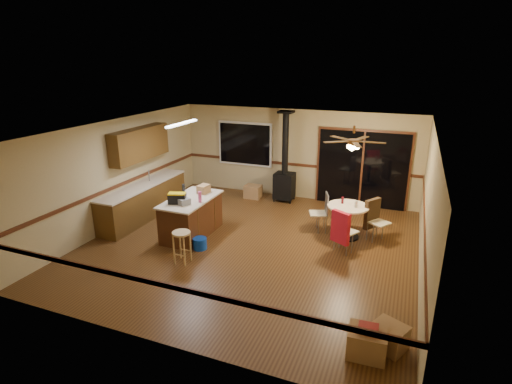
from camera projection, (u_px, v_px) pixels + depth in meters
The scene contains 35 objects.
floor at pixel (251, 245), 8.93m from camera, with size 7.00×7.00×0.00m, color #4E2F15.
ceiling at pixel (251, 129), 8.10m from camera, with size 7.00×7.00×0.00m, color silver.
wall_back at pixel (296, 154), 11.60m from camera, with size 7.00×7.00×0.00m, color tan.
wall_front at pixel (154, 265), 5.43m from camera, with size 7.00×7.00×0.00m, color tan.
wall_left at pixel (118, 173), 9.73m from camera, with size 7.00×7.00×0.00m, color tan.
wall_right at pixel (428, 211), 7.30m from camera, with size 7.00×7.00×0.00m, color tan.
chair_rail at pixel (251, 203), 8.61m from camera, with size 7.00×7.00×0.08m, color #4D2513, non-canonical shape.
window at pixel (245, 144), 12.05m from camera, with size 1.72×0.10×1.32m, color black.
sliding_door at pixel (362, 170), 10.98m from camera, with size 2.52×0.10×2.10m, color black.
lower_cabinets at pixel (144, 202), 10.34m from camera, with size 0.60×3.00×0.86m, color #563815.
countertop at pixel (143, 185), 10.20m from camera, with size 0.64×3.04×0.04m, color beige.
upper_cabinets at pixel (140, 144), 10.09m from camera, with size 0.35×2.00×0.80m, color #563815.
kitchen_island at pixel (192, 217), 9.30m from camera, with size 0.88×1.68×0.90m.
wood_stove at pixel (285, 177), 11.45m from camera, with size 0.55×0.50×2.52m.
ceiling_fan at pixel (353, 144), 8.61m from camera, with size 0.24×0.24×0.55m.
fluorescent_strip at pixel (182, 124), 9.00m from camera, with size 0.10×1.20×0.04m, color white.
toolbox_grey at pixel (181, 200), 8.85m from camera, with size 0.43×0.24×0.13m, color slate.
toolbox_black at pixel (177, 199), 8.83m from camera, with size 0.38×0.20×0.21m, color black.
toolbox_yellow_lid at pixel (177, 194), 8.79m from camera, with size 0.38×0.20×0.03m, color gold.
box_on_island at pixel (204, 189), 9.51m from camera, with size 0.22×0.30×0.20m, color olive.
bottle_dark at pixel (184, 189), 9.40m from camera, with size 0.07×0.07×0.25m, color black.
bottle_pink at pixel (200, 197), 8.90m from camera, with size 0.08×0.08×0.24m, color #D84C8C.
bottle_white at pixel (200, 190), 9.49m from camera, with size 0.06×0.06×0.18m, color white.
bar_stool at pixel (182, 247), 8.05m from camera, with size 0.37×0.37×0.67m, color tan.
blue_bucket at pixel (200, 243), 8.70m from camera, with size 0.30×0.30×0.25m, color #0D3FBC.
dining_table at pixel (347, 216), 9.14m from camera, with size 0.94×0.94×0.78m.
glass_red at pixel (343, 200), 9.18m from camera, with size 0.06×0.06×0.16m, color #590C14.
glass_cream at pixel (356, 204), 8.93m from camera, with size 0.07×0.07×0.16m, color beige.
chair_left at pixel (323, 208), 9.45m from camera, with size 0.52×0.51×0.51m.
chair_near at pixel (341, 227), 8.36m from camera, with size 0.59×0.61×0.70m.
chair_right at pixel (373, 214), 9.07m from camera, with size 0.62×0.60×0.70m.
box_under_window at pixel (253, 192), 11.87m from camera, with size 0.48×0.38×0.38m, color olive.
box_corner_a at pixel (367, 343), 5.56m from camera, with size 0.52×0.44×0.40m, color olive.
box_corner_b at pixel (389, 337), 5.70m from camera, with size 0.46×0.39×0.37m, color olive.
box_small_red at pixel (368, 328), 5.49m from camera, with size 0.27×0.23×0.07m, color maroon.
Camera 1 is at (3.06, -7.48, 3.97)m, focal length 28.00 mm.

